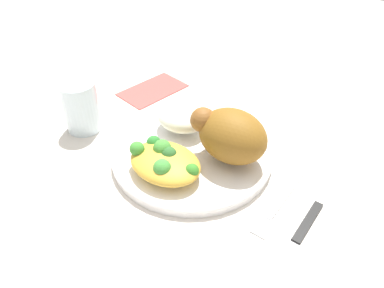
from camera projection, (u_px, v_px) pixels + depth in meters
name	position (u px, v px, depth m)	size (l,w,h in m)	color
ground_plane	(192.00, 158.00, 0.59)	(2.00, 2.00, 0.00)	silver
plate	(192.00, 153.00, 0.59)	(0.25, 0.25, 0.02)	white
roasted_chicken	(230.00, 135.00, 0.54)	(0.12, 0.08, 0.08)	brown
rice_pile	(182.00, 116.00, 0.62)	(0.09, 0.08, 0.04)	white
mac_cheese_with_broccoli	(163.00, 160.00, 0.53)	(0.11, 0.09, 0.04)	gold
fork	(278.00, 205.00, 0.51)	(0.02, 0.14, 0.01)	silver
knife	(296.00, 241.00, 0.46)	(0.02, 0.19, 0.01)	black
water_glass	(81.00, 106.00, 0.63)	(0.06, 0.06, 0.09)	silver
napkin	(153.00, 90.00, 0.76)	(0.08, 0.13, 0.00)	#DB4C47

